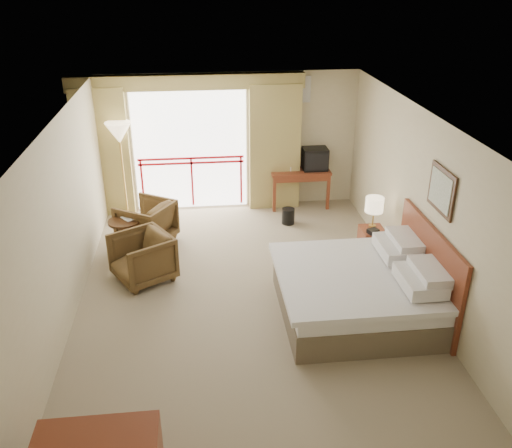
{
  "coord_description": "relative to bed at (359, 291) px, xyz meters",
  "views": [
    {
      "loc": [
        -0.65,
        -6.82,
        4.49
      ],
      "look_at": [
        0.15,
        0.4,
        1.01
      ],
      "focal_mm": 38.0,
      "sensor_mm": 36.0,
      "label": 1
    }
  ],
  "objects": [
    {
      "name": "floor",
      "position": [
        -1.5,
        0.6,
        -0.38
      ],
      "size": [
        7.0,
        7.0,
        0.0
      ],
      "primitive_type": "plane",
      "color": "gray",
      "rests_on": "ground"
    },
    {
      "name": "ceiling",
      "position": [
        -1.5,
        0.6,
        2.32
      ],
      "size": [
        7.0,
        7.0,
        0.0
      ],
      "primitive_type": "plane",
      "rotation": [
        3.14,
        0.0,
        0.0
      ],
      "color": "white",
      "rests_on": "wall_back"
    },
    {
      "name": "wall_back",
      "position": [
        -1.5,
        4.1,
        0.97
      ],
      "size": [
        5.0,
        0.0,
        5.0
      ],
      "primitive_type": "plane",
      "rotation": [
        1.57,
        0.0,
        0.0
      ],
      "color": "#C7BA94",
      "rests_on": "ground"
    },
    {
      "name": "wall_front",
      "position": [
        -1.5,
        -2.9,
        0.97
      ],
      "size": [
        5.0,
        0.0,
        5.0
      ],
      "primitive_type": "plane",
      "rotation": [
        -1.57,
        0.0,
        0.0
      ],
      "color": "#C7BA94",
      "rests_on": "ground"
    },
    {
      "name": "wall_left",
      "position": [
        -4.0,
        0.6,
        0.97
      ],
      "size": [
        0.0,
        7.0,
        7.0
      ],
      "primitive_type": "plane",
      "rotation": [
        1.57,
        0.0,
        1.57
      ],
      "color": "#C7BA94",
      "rests_on": "ground"
    },
    {
      "name": "wall_right",
      "position": [
        1.0,
        0.6,
        0.97
      ],
      "size": [
        0.0,
        7.0,
        7.0
      ],
      "primitive_type": "plane",
      "rotation": [
        1.57,
        0.0,
        -1.57
      ],
      "color": "#C7BA94",
      "rests_on": "ground"
    },
    {
      "name": "balcony_door",
      "position": [
        -2.3,
        4.08,
        0.82
      ],
      "size": [
        2.4,
        0.0,
        2.4
      ],
      "primitive_type": "plane",
      "rotation": [
        1.57,
        0.0,
        0.0
      ],
      "color": "white",
      "rests_on": "wall_back"
    },
    {
      "name": "balcony_railing",
      "position": [
        -2.3,
        4.06,
        0.44
      ],
      "size": [
        2.09,
        0.03,
        1.02
      ],
      "color": "#B20F1A",
      "rests_on": "wall_back"
    },
    {
      "name": "curtain_left",
      "position": [
        -3.95,
        3.95,
        0.87
      ],
      "size": [
        1.0,
        0.26,
        2.5
      ],
      "primitive_type": "cube",
      "color": "olive",
      "rests_on": "wall_back"
    },
    {
      "name": "curtain_right",
      "position": [
        -0.65,
        3.95,
        0.87
      ],
      "size": [
        1.0,
        0.26,
        2.5
      ],
      "primitive_type": "cube",
      "color": "olive",
      "rests_on": "wall_back"
    },
    {
      "name": "valance",
      "position": [
        -2.3,
        3.98,
        2.17
      ],
      "size": [
        4.4,
        0.22,
        0.28
      ],
      "primitive_type": "cube",
      "color": "olive",
      "rests_on": "wall_back"
    },
    {
      "name": "hvac_vent",
      "position": [
        -0.2,
        4.07,
        1.97
      ],
      "size": [
        0.5,
        0.04,
        0.5
      ],
      "primitive_type": "cube",
      "color": "silver",
      "rests_on": "wall_back"
    },
    {
      "name": "bed",
      "position": [
        0.0,
        0.0,
        0.0
      ],
      "size": [
        2.13,
        2.06,
        0.97
      ],
      "color": "brown",
      "rests_on": "floor"
    },
    {
      "name": "headboard",
      "position": [
        0.96,
        0.0,
        0.27
      ],
      "size": [
        0.06,
        2.1,
        1.3
      ],
      "primitive_type": "cube",
      "color": "maroon",
      "rests_on": "wall_right"
    },
    {
      "name": "framed_art",
      "position": [
        0.97,
        0.0,
        1.47
      ],
      "size": [
        0.04,
        0.72,
        0.6
      ],
      "color": "black",
      "rests_on": "wall_right"
    },
    {
      "name": "nightstand",
      "position": [
        0.67,
        1.56,
        -0.11
      ],
      "size": [
        0.38,
        0.45,
        0.54
      ],
      "primitive_type": "cube",
      "rotation": [
        0.0,
        0.0,
        -0.0
      ],
      "color": "maroon",
      "rests_on": "floor"
    },
    {
      "name": "table_lamp",
      "position": [
        0.67,
        1.61,
        0.58
      ],
      "size": [
        0.3,
        0.3,
        0.53
      ],
      "rotation": [
        0.0,
        0.0,
        -0.08
      ],
      "color": "tan",
      "rests_on": "nightstand"
    },
    {
      "name": "phone",
      "position": [
        0.62,
        1.41,
        0.2
      ],
      "size": [
        0.21,
        0.18,
        0.08
      ],
      "primitive_type": "cube",
      "rotation": [
        0.0,
        0.0,
        0.37
      ],
      "color": "black",
      "rests_on": "nightstand"
    },
    {
      "name": "desk",
      "position": [
        -0.13,
        3.95,
        0.23
      ],
      "size": [
        1.19,
        0.58,
        0.78
      ],
      "rotation": [
        0.0,
        0.0,
        0.0
      ],
      "color": "maroon",
      "rests_on": "floor"
    },
    {
      "name": "tv",
      "position": [
        0.17,
        3.89,
        0.62
      ],
      "size": [
        0.49,
        0.39,
        0.45
      ],
      "rotation": [
        0.0,
        0.0,
        0.12
      ],
      "color": "black",
      "rests_on": "desk"
    },
    {
      "name": "coffee_maker",
      "position": [
        -0.48,
        3.9,
        0.52
      ],
      "size": [
        0.12,
        0.12,
        0.25
      ],
      "primitive_type": "cylinder",
      "rotation": [
        0.0,
        0.0,
        -0.11
      ],
      "color": "black",
      "rests_on": "desk"
    },
    {
      "name": "cup",
      "position": [
        -0.33,
        3.85,
        0.45
      ],
      "size": [
        0.08,
        0.08,
        0.1
      ],
      "primitive_type": "cylinder",
      "rotation": [
        0.0,
        0.0,
        -0.23
      ],
      "color": "white",
      "rests_on": "desk"
    },
    {
      "name": "wastebasket",
      "position": [
        -0.49,
        3.07,
        -0.22
      ],
      "size": [
        0.29,
        0.29,
        0.3
      ],
      "primitive_type": "cylinder",
      "rotation": [
        0.0,
        0.0,
        -0.21
      ],
      "color": "black",
      "rests_on": "floor"
    },
    {
      "name": "armchair_far",
      "position": [
        -3.12,
        2.58,
        -0.38
      ],
      "size": [
        1.16,
        1.16,
        0.78
      ],
      "primitive_type": "imported",
      "rotation": [
        0.0,
        0.0,
        -2.13
      ],
      "color": "#45321B",
      "rests_on": "floor"
    },
    {
      "name": "armchair_near",
      "position": [
        -3.09,
        1.29,
        -0.38
      ],
      "size": [
        1.14,
        1.14,
        0.77
      ],
      "primitive_type": "imported",
      "rotation": [
        0.0,
        0.0,
        -1.04
      ],
      "color": "#45321B",
      "rests_on": "floor"
    },
    {
      "name": "side_table",
      "position": [
        -3.45,
        2.24,
        0.03
      ],
      "size": [
        0.55,
        0.55,
        0.6
      ],
      "rotation": [
        0.0,
        0.0,
        -0.31
      ],
      "color": "black",
      "rests_on": "floor"
    },
    {
      "name": "book",
      "position": [
        -3.45,
        2.24,
        0.23
      ],
      "size": [
        0.29,
        0.31,
        0.02
      ],
      "primitive_type": "imported",
      "rotation": [
        0.0,
        0.0,
        0.64
      ],
      "color": "white",
      "rests_on": "side_table"
    },
    {
      "name": "floor_lamp",
      "position": [
        -3.58,
        3.67,
        1.27
      ],
      "size": [
        0.49,
        0.49,
        1.91
      ],
      "rotation": [
        0.0,
        0.0,
        -0.05
      ],
      "color": "tan",
      "rests_on": "floor"
    }
  ]
}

